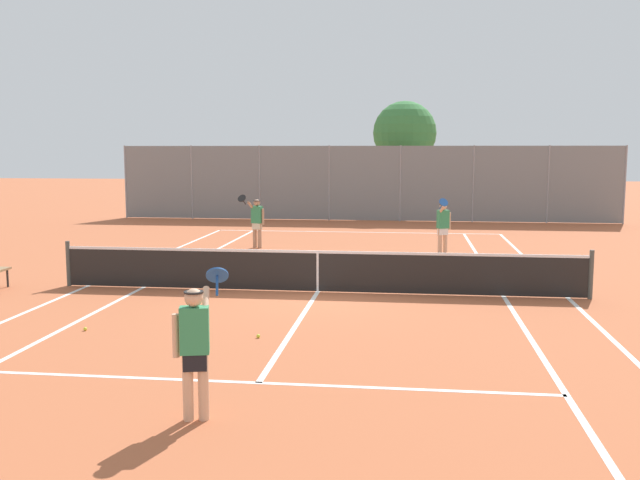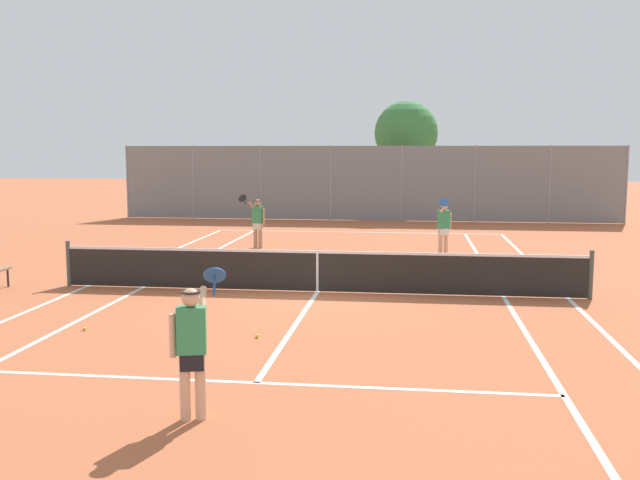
% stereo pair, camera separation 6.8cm
% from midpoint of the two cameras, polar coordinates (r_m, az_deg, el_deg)
% --- Properties ---
extents(ground_plane, '(120.00, 120.00, 0.00)m').
position_cam_midpoint_polar(ground_plane, '(16.20, -0.31, -4.18)').
color(ground_plane, '#B25B38').
extents(court_line_markings, '(11.10, 23.90, 0.01)m').
position_cam_midpoint_polar(court_line_markings, '(16.20, -0.31, -4.17)').
color(court_line_markings, silver).
rests_on(court_line_markings, ground).
extents(tennis_net, '(12.00, 0.10, 1.07)m').
position_cam_midpoint_polar(tennis_net, '(16.11, -0.31, -2.41)').
color(tennis_net, '#474C47').
rests_on(tennis_net, ground).
extents(player_near_side, '(0.54, 0.83, 1.77)m').
position_cam_midpoint_polar(player_near_side, '(8.64, -10.19, -8.20)').
color(player_near_side, '#D8A884').
rests_on(player_near_side, ground).
extents(player_far_left, '(0.81, 0.70, 1.77)m').
position_cam_midpoint_polar(player_far_left, '(23.37, -5.17, 1.61)').
color(player_far_left, tan).
rests_on(player_far_left, ground).
extents(player_far_right, '(0.44, 0.89, 1.77)m').
position_cam_midpoint_polar(player_far_right, '(22.07, 9.73, 1.20)').
color(player_far_right, '#D8A884').
rests_on(player_far_right, ground).
extents(loose_tennis_ball_0, '(0.07, 0.07, 0.07)m').
position_cam_midpoint_polar(loose_tennis_ball_0, '(12.38, -5.12, -7.66)').
color(loose_tennis_ball_0, '#D1DB33').
rests_on(loose_tennis_ball_0, ground).
extents(loose_tennis_ball_1, '(0.07, 0.07, 0.07)m').
position_cam_midpoint_polar(loose_tennis_ball_1, '(13.48, -18.41, -6.76)').
color(loose_tennis_ball_1, '#D1DB33').
rests_on(loose_tennis_ball_1, ground).
extents(back_fence, '(22.64, 0.08, 3.40)m').
position_cam_midpoint_polar(back_fence, '(32.36, 3.52, 4.56)').
color(back_fence, gray).
rests_on(back_fence, ground).
extents(tree_behind_left, '(3.03, 3.03, 5.52)m').
position_cam_midpoint_polar(tree_behind_left, '(34.73, 6.85, 8.36)').
color(tree_behind_left, brown).
rests_on(tree_behind_left, ground).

